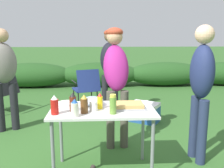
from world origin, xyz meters
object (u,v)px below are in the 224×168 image
Objects in this scene: mayo_bottle at (75,108)px; standing_person_in_red_jacket at (4,71)px; mixing_bowl at (92,101)px; standing_person_in_dark_puffer at (201,81)px; standing_person_in_gray_fleece at (110,63)px; cooler_box at (145,112)px; food_tray at (128,106)px; beer_bottle at (84,104)px; ketchup_bottle at (55,105)px; standing_person_in_navy_coat at (116,72)px; camp_chair_near_hedge at (86,86)px; folding_table at (103,116)px; relish_jar at (113,104)px; paper_cup_stack at (93,106)px; bbq_sauce_bottle at (73,102)px; camp_chair_green_behind_table at (2,90)px; mustard_bottle at (100,101)px; plate_stack at (67,104)px.

standing_person_in_red_jacket is (-1.22, 1.60, 0.14)m from mayo_bottle.
standing_person_in_dark_puffer reaches higher than mixing_bowl.
cooler_box is at bearing -37.04° from standing_person_in_gray_fleece.
food_tray is at bearing -18.21° from mixing_bowl.
beer_bottle is 0.98× the size of ketchup_bottle.
mixing_bowl is at bearing 74.39° from beer_bottle.
beer_bottle is 0.12× the size of standing_person_in_navy_coat.
mixing_bowl is 2.39m from camp_chair_near_hedge.
relish_jar is (0.10, -0.18, 0.17)m from folding_table.
standing_person_in_dark_puffer reaches higher than relish_jar.
standing_person_in_dark_puffer is 2.81× the size of cooler_box.
bbq_sauce_bottle reaches higher than paper_cup_stack.
ketchup_bottle is at bearing -104.77° from standing_person_in_gray_fleece.
ketchup_bottle is at bearing -112.68° from camp_chair_near_hedge.
standing_person_in_dark_puffer reaches higher than standing_person_in_navy_coat.
bbq_sauce_bottle is 0.12× the size of standing_person_in_dark_puffer.
paper_cup_stack is 1.30m from standing_person_in_dark_puffer.
camp_chair_green_behind_table is at bearing -130.23° from standing_person_in_dark_puffer.
relish_jar is (-0.17, -0.19, 0.07)m from food_tray.
paper_cup_stack is 0.11m from mustard_bottle.
mustard_bottle reaches higher than folding_table.
mayo_bottle reaches higher than food_tray.
paper_cup_stack is at bearing -82.79° from standing_person_in_dark_puffer.
paper_cup_stack reaches higher than plate_stack.
standing_person_in_red_jacket reaches higher than mayo_bottle.
mixing_bowl is 1.28m from standing_person_in_dark_puffer.
cooler_box is at bearing 64.79° from folding_table.
standing_person_in_dark_puffer is (1.55, 0.07, 0.23)m from plate_stack.
standing_person_in_gray_fleece is at bearing 84.46° from mustard_bottle.
standing_person_in_red_jacket is at bearing 130.12° from bbq_sauce_bottle.
camp_chair_green_behind_table is 1.44× the size of cooler_box.
standing_person_in_gray_fleece is at bearing 84.98° from standing_person_in_navy_coat.
paper_cup_stack is at bearing -115.17° from standing_person_in_navy_coat.
mustard_bottle is (0.24, 0.25, -0.00)m from mayo_bottle.
standing_person_in_gray_fleece reaches higher than beer_bottle.
plate_stack is 2.04m from standing_person_in_gray_fleece.
plate_stack is 1.11× the size of relish_jar.
food_tray is at bearing 6.77° from bbq_sauce_bottle.
mustard_bottle is at bearing -94.31° from standing_person_in_gray_fleece.
ketchup_bottle is 2.68m from camp_chair_near_hedge.
plate_stack is at bearing 141.44° from paper_cup_stack.
bbq_sauce_bottle is 0.23× the size of camp_chair_green_behind_table.
camp_chair_near_hedge is (-0.47, 0.39, -0.53)m from standing_person_in_gray_fleece.
standing_person_in_dark_puffer is at bearing 2.62° from plate_stack.
mustard_bottle is at bearing -102.71° from camp_chair_near_hedge.
food_tray is 1.66× the size of plate_stack.
standing_person_in_gray_fleece is 2.15m from camp_chair_green_behind_table.
mustard_bottle is at bearing 12.28° from bbq_sauce_bottle.
standing_person_in_gray_fleece reaches higher than mustard_bottle.
standing_person_in_dark_puffer is (1.46, 0.29, 0.15)m from bbq_sauce_bottle.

